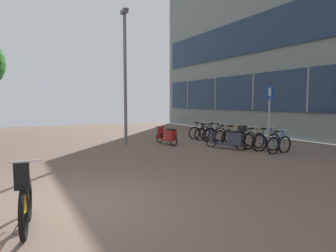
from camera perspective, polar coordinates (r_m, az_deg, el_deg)
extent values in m
cube|color=brown|center=(8.07, 17.30, -9.59)|extent=(14.40, 40.00, 0.05)
cube|color=slate|center=(15.97, 25.99, 6.43)|extent=(0.10, 0.12, 2.22)
cube|color=slate|center=(18.33, 16.55, 6.43)|extent=(0.10, 0.12, 2.22)
cube|color=slate|center=(21.06, 9.41, 6.32)|extent=(0.10, 0.12, 2.22)
cube|color=slate|center=(24.04, 3.97, 6.16)|extent=(0.10, 0.12, 2.22)
torus|color=black|center=(4.79, -26.64, -15.27)|extent=(0.17, 0.77, 0.77)
torus|color=black|center=(5.44, -25.96, -12.81)|extent=(0.17, 0.77, 0.77)
cylinder|color=#C08618|center=(5.10, -26.33, -10.77)|extent=(0.08, 0.34, 0.67)
cylinder|color=#C08618|center=(4.91, -26.52, -11.70)|extent=(0.05, 0.15, 0.61)
cylinder|color=#C08618|center=(4.98, -26.51, -7.58)|extent=(0.09, 0.42, 0.09)
cylinder|color=#C08618|center=(4.92, -26.48, -15.04)|extent=(0.06, 0.27, 0.08)
cylinder|color=#C08618|center=(4.77, -26.68, -11.84)|extent=(0.05, 0.18, 0.56)
cylinder|color=#C08618|center=(5.30, -26.14, -9.89)|extent=(0.05, 0.16, 0.61)
cube|color=black|center=(4.77, -26.74, -7.94)|extent=(0.12, 0.23, 0.06)
cylinder|color=#ADADB2|center=(5.17, -26.34, -6.28)|extent=(0.48, 0.09, 0.02)
cube|color=black|center=(4.71, -26.77, -10.32)|extent=(0.23, 0.26, 0.10)
cube|color=black|center=(4.57, -26.97, -8.45)|extent=(0.21, 0.09, 0.32)
cylinder|color=black|center=(5.05, -27.41, -16.65)|extent=(0.20, 0.07, 0.30)
torus|color=black|center=(11.53, 20.08, -3.70)|extent=(0.69, 0.07, 0.69)
torus|color=black|center=(12.00, 22.05, -3.44)|extent=(0.69, 0.07, 0.69)
cylinder|color=navy|center=(11.78, 21.31, -2.35)|extent=(0.31, 0.04, 0.60)
cylinder|color=navy|center=(11.64, 20.72, -2.52)|extent=(0.14, 0.04, 0.55)
cylinder|color=navy|center=(11.71, 21.20, -1.05)|extent=(0.38, 0.04, 0.08)
cylinder|color=navy|center=(11.62, 20.46, -3.76)|extent=(0.24, 0.03, 0.07)
cylinder|color=navy|center=(11.55, 20.34, -2.45)|extent=(0.16, 0.03, 0.50)
cylinder|color=navy|center=(11.92, 21.92, -2.17)|extent=(0.14, 0.03, 0.55)
cube|color=black|center=(11.57, 20.60, -1.01)|extent=(0.22, 0.09, 0.06)
cylinder|color=#ADADB2|center=(11.85, 21.79, -0.65)|extent=(0.03, 0.48, 0.02)
torus|color=black|center=(11.98, 17.61, -3.23)|extent=(0.73, 0.17, 0.73)
torus|color=black|center=(12.42, 20.09, -3.02)|extent=(0.73, 0.17, 0.73)
cylinder|color=navy|center=(12.21, 19.16, -1.88)|extent=(0.34, 0.08, 0.64)
cylinder|color=navy|center=(12.08, 18.40, -2.04)|extent=(0.15, 0.06, 0.58)
cylinder|color=navy|center=(12.14, 18.99, -0.54)|extent=(0.42, 0.09, 0.09)
cylinder|color=navy|center=(12.07, 18.09, -3.31)|extent=(0.27, 0.07, 0.08)
cylinder|color=navy|center=(12.00, 17.93, -1.96)|extent=(0.18, 0.05, 0.53)
cylinder|color=navy|center=(12.34, 19.92, -1.71)|extent=(0.16, 0.05, 0.58)
cube|color=black|center=(12.01, 18.24, -0.50)|extent=(0.23, 0.12, 0.06)
cylinder|color=#ADADB2|center=(12.27, 19.74, -0.16)|extent=(0.09, 0.48, 0.02)
torus|color=black|center=(12.37, 15.63, -3.01)|extent=(0.70, 0.10, 0.70)
torus|color=black|center=(12.83, 17.51, -2.78)|extent=(0.70, 0.10, 0.70)
cylinder|color=brown|center=(12.62, 16.80, -1.74)|extent=(0.31, 0.05, 0.61)
cylinder|color=brown|center=(12.48, 16.23, -1.91)|extent=(0.14, 0.04, 0.56)
cylinder|color=brown|center=(12.55, 16.68, -0.51)|extent=(0.38, 0.06, 0.08)
cylinder|color=brown|center=(12.46, 15.99, -3.07)|extent=(0.24, 0.04, 0.08)
cylinder|color=brown|center=(12.39, 15.87, -1.84)|extent=(0.16, 0.03, 0.51)
cylinder|color=brown|center=(12.76, 17.37, -1.58)|extent=(0.14, 0.04, 0.55)
cube|color=black|center=(12.41, 16.11, -0.48)|extent=(0.22, 0.10, 0.06)
cylinder|color=#ADADB2|center=(12.69, 17.24, -0.14)|extent=(0.05, 0.48, 0.02)
torus|color=black|center=(12.96, 13.82, -2.69)|extent=(0.67, 0.18, 0.67)
torus|color=black|center=(13.28, 15.92, -2.56)|extent=(0.67, 0.18, 0.67)
cylinder|color=#2C6730|center=(13.12, 15.12, -1.57)|extent=(0.29, 0.09, 0.59)
cylinder|color=#2C6730|center=(13.03, 14.48, -1.70)|extent=(0.13, 0.06, 0.53)
cylinder|color=#2C6730|center=(13.07, 14.97, -0.43)|extent=(0.35, 0.10, 0.08)
cylinder|color=#2C6730|center=(13.02, 14.22, -2.76)|extent=(0.23, 0.07, 0.07)
cylinder|color=#2C6730|center=(12.97, 14.07, -1.62)|extent=(0.15, 0.05, 0.49)
cylinder|color=#2C6730|center=(13.22, 15.76, -1.44)|extent=(0.14, 0.05, 0.53)
cube|color=black|center=(12.97, 14.34, -0.38)|extent=(0.23, 0.13, 0.06)
cylinder|color=#ADADB2|center=(13.16, 15.61, -0.09)|extent=(0.11, 0.48, 0.02)
torus|color=black|center=(13.39, 11.78, -2.34)|extent=(0.71, 0.19, 0.70)
torus|color=black|center=(13.72, 13.99, -2.21)|extent=(0.71, 0.19, 0.70)
cylinder|color=#C08919|center=(13.56, 13.14, -1.20)|extent=(0.31, 0.09, 0.62)
cylinder|color=#C08919|center=(13.46, 12.47, -1.33)|extent=(0.14, 0.06, 0.56)
cylinder|color=#C08919|center=(13.51, 12.99, -0.04)|extent=(0.38, 0.10, 0.08)
cylinder|color=#C08919|center=(13.46, 12.21, -2.42)|extent=(0.24, 0.07, 0.08)
cylinder|color=#C08919|center=(13.40, 12.05, -1.25)|extent=(0.16, 0.05, 0.51)
cylinder|color=#C08919|center=(13.66, 13.82, -1.07)|extent=(0.14, 0.05, 0.56)
cube|color=black|center=(13.41, 12.32, 0.01)|extent=(0.23, 0.13, 0.06)
cylinder|color=#ADADB2|center=(13.60, 13.65, 0.29)|extent=(0.10, 0.48, 0.02)
torus|color=black|center=(13.80, 10.17, -2.15)|extent=(0.68, 0.12, 0.68)
torus|color=black|center=(14.24, 11.97, -1.97)|extent=(0.68, 0.12, 0.68)
cylinder|color=brown|center=(14.03, 11.28, -1.04)|extent=(0.31, 0.06, 0.60)
cylinder|color=brown|center=(13.91, 10.74, -1.18)|extent=(0.14, 0.05, 0.54)
cylinder|color=brown|center=(13.98, 11.16, 0.04)|extent=(0.38, 0.07, 0.08)
cylinder|color=brown|center=(13.89, 10.52, -2.21)|extent=(0.24, 0.05, 0.07)
cylinder|color=brown|center=(13.82, 10.39, -1.12)|extent=(0.16, 0.04, 0.50)
cylinder|color=brown|center=(14.17, 11.83, -0.91)|extent=(0.14, 0.04, 0.54)
cube|color=black|center=(13.84, 10.61, 0.07)|extent=(0.23, 0.11, 0.06)
cylinder|color=#ADADB2|center=(14.10, 11.70, 0.37)|extent=(0.06, 0.48, 0.02)
torus|color=black|center=(14.27, 8.06, -1.80)|extent=(0.74, 0.13, 0.74)
torus|color=black|center=(14.63, 10.26, -1.67)|extent=(0.74, 0.13, 0.74)
cylinder|color=black|center=(14.46, 9.41, -0.67)|extent=(0.33, 0.06, 0.65)
cylinder|color=black|center=(14.35, 8.74, -0.81)|extent=(0.14, 0.05, 0.59)
cylinder|color=black|center=(14.40, 9.25, 0.47)|extent=(0.40, 0.07, 0.09)
cylinder|color=black|center=(14.34, 8.49, -1.87)|extent=(0.26, 0.05, 0.08)
cylinder|color=black|center=(14.28, 8.32, -0.73)|extent=(0.17, 0.04, 0.54)
cylinder|color=black|center=(14.57, 10.08, -0.54)|extent=(0.15, 0.04, 0.59)
cube|color=black|center=(14.29, 8.58, 0.50)|extent=(0.23, 0.11, 0.06)
cylinder|color=#ADADB2|center=(14.51, 9.90, 0.78)|extent=(0.06, 0.48, 0.02)
torus|color=black|center=(14.80, 6.40, -1.67)|extent=(0.67, 0.21, 0.67)
torus|color=black|center=(15.03, 8.45, -1.59)|extent=(0.67, 0.21, 0.67)
cylinder|color=black|center=(14.91, 7.64, -0.70)|extent=(0.29, 0.10, 0.59)
cylinder|color=black|center=(14.84, 7.03, -0.81)|extent=(0.13, 0.06, 0.53)
cylinder|color=black|center=(14.87, 7.49, 0.31)|extent=(0.35, 0.11, 0.08)
cylinder|color=black|center=(14.84, 6.79, -1.74)|extent=(0.23, 0.08, 0.07)
cylinder|color=black|center=(14.80, 6.63, -0.73)|extent=(0.15, 0.06, 0.49)
cylinder|color=black|center=(14.98, 8.28, -0.59)|extent=(0.14, 0.06, 0.53)
cube|color=black|center=(14.80, 6.87, 0.36)|extent=(0.23, 0.14, 0.06)
cylinder|color=#ADADB2|center=(14.93, 8.11, 0.60)|extent=(0.13, 0.47, 0.02)
torus|color=black|center=(15.29, 5.24, -1.41)|extent=(0.70, 0.09, 0.69)
torus|color=black|center=(15.64, 7.22, -1.29)|extent=(0.70, 0.09, 0.69)
cylinder|color=brown|center=(15.48, 6.45, -0.41)|extent=(0.32, 0.05, 0.61)
cylinder|color=brown|center=(15.37, 5.85, -0.53)|extent=(0.14, 0.04, 0.55)
cylinder|color=brown|center=(15.43, 6.30, 0.59)|extent=(0.39, 0.05, 0.08)
cylinder|color=brown|center=(15.36, 5.62, -1.47)|extent=(0.25, 0.04, 0.08)
cylinder|color=brown|center=(15.31, 5.47, -0.46)|extent=(0.17, 0.03, 0.51)
cylinder|color=brown|center=(15.58, 7.06, -0.30)|extent=(0.15, 0.04, 0.55)
cube|color=black|center=(15.32, 5.70, 0.63)|extent=(0.22, 0.10, 0.06)
cylinder|color=#ADADB2|center=(15.53, 6.89, 0.88)|extent=(0.04, 0.48, 0.02)
torus|color=black|center=(12.86, 1.12, -2.85)|extent=(0.10, 0.55, 0.54)
torus|color=black|center=(13.85, -1.69, -2.31)|extent=(0.10, 0.55, 0.54)
cube|color=#AE1C1C|center=(13.36, -0.34, -2.68)|extent=(0.33, 0.69, 0.08)
cube|color=#AE1C1C|center=(13.01, 0.58, -1.85)|extent=(0.34, 0.55, 0.46)
cube|color=black|center=(12.99, 0.58, -0.71)|extent=(0.30, 0.50, 0.06)
cylinder|color=#AE1C1C|center=(13.80, -1.64, -1.21)|extent=(0.08, 0.13, 0.55)
cube|color=#AE1C1C|center=(13.74, -1.47, -1.34)|extent=(0.33, 0.11, 0.54)
cylinder|color=black|center=(13.75, -1.58, -0.11)|extent=(0.52, 0.07, 0.03)
torus|color=black|center=(12.04, 14.18, -3.67)|extent=(0.24, 0.45, 0.47)
torus|color=black|center=(12.62, 8.51, -3.20)|extent=(0.24, 0.45, 0.47)
cube|color=#303645|center=(12.32, 11.28, -3.53)|extent=(0.57, 0.80, 0.08)
cube|color=#303645|center=(12.11, 13.14, -2.48)|extent=(0.52, 0.66, 0.52)
cube|color=black|center=(12.07, 13.17, -1.12)|extent=(0.46, 0.60, 0.06)
cylinder|color=#303645|center=(12.58, 8.63, -2.16)|extent=(0.11, 0.14, 0.47)
cube|color=#303645|center=(12.54, 8.93, -2.28)|extent=(0.32, 0.20, 0.47)
cylinder|color=black|center=(12.54, 8.74, -1.10)|extent=(0.49, 0.24, 0.03)
cube|color=black|center=(11.95, 14.47, -0.48)|extent=(0.37, 0.37, 0.24)
cylinder|color=gray|center=(11.52, 19.33, 1.13)|extent=(0.07, 0.07, 2.55)
cube|color=#1847A3|center=(11.50, 19.51, 6.23)|extent=(0.40, 0.02, 0.50)
cube|color=white|center=(11.47, 19.47, 6.38)|extent=(0.14, 0.01, 0.28)
cylinder|color=slate|center=(13.31, -8.46, 8.88)|extent=(0.14, 0.14, 5.83)
cube|color=#4C4C51|center=(13.86, -8.62, 21.49)|extent=(0.20, 0.52, 0.18)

